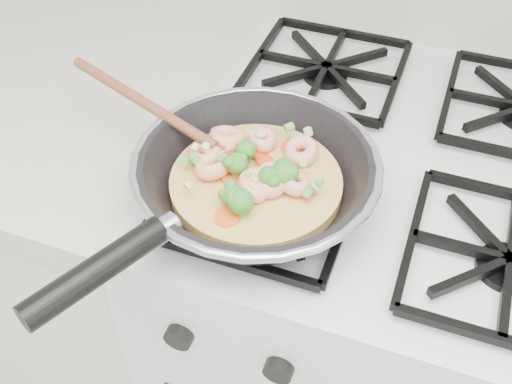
% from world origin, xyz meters
% --- Properties ---
extents(stove, '(0.60, 0.60, 0.92)m').
position_xyz_m(stove, '(0.00, 1.70, 0.46)').
color(stove, white).
rests_on(stove, ground).
extents(counter_left, '(1.00, 0.60, 0.90)m').
position_xyz_m(counter_left, '(-0.80, 1.70, 0.45)').
color(counter_left, silver).
rests_on(counter_left, ground).
extents(skillet, '(0.44, 0.44, 0.09)m').
position_xyz_m(skillet, '(-0.16, 1.54, 0.96)').
color(skillet, black).
rests_on(skillet, stove).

